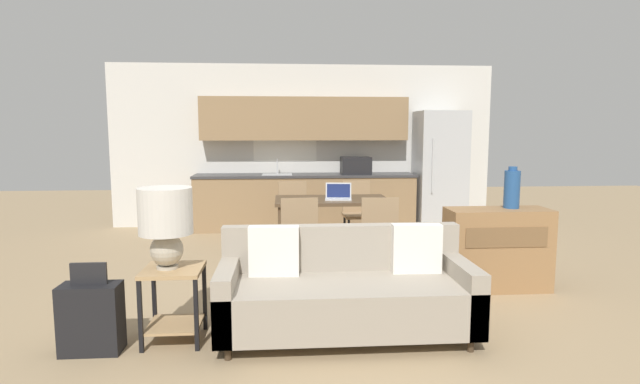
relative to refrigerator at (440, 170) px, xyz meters
The scene contains 16 objects.
ground_plane 4.88m from the refrigerator, 117.76° to the right, with size 20.00×20.00×0.00m, color #9E8460.
wall_back 2.30m from the refrigerator, 169.83° to the left, with size 6.40×0.07×2.70m.
kitchen_counter 2.22m from the refrigerator, behind, with size 3.59×0.65×2.15m.
refrigerator is the anchor object (origin of this frame).
dining_table 2.76m from the refrigerator, 136.05° to the right, with size 1.41×0.81×0.76m.
couch 4.79m from the refrigerator, 116.33° to the right, with size 1.96×0.80×0.85m.
side_table 5.53m from the refrigerator, 128.61° to the right, with size 0.44×0.44×0.57m.
table_lamp 5.52m from the refrigerator, 128.91° to the right, with size 0.40×0.40×0.62m.
credenza 3.32m from the refrigerator, 97.43° to the right, with size 1.03×0.42×0.83m.
vase 3.22m from the refrigerator, 94.92° to the right, with size 0.16×0.16×0.42m.
dining_chair_far_left 2.73m from the refrigerator, 155.37° to the right, with size 0.46×0.46×0.89m.
dining_chair_far_right 1.95m from the refrigerator, 144.02° to the right, with size 0.44×0.44×0.89m.
dining_chair_near_right 3.14m from the refrigerator, 119.67° to the right, with size 0.46×0.46×0.89m.
dining_chair_near_left 3.62m from the refrigerator, 132.45° to the right, with size 0.45×0.45×0.89m.
laptop 2.74m from the refrigerator, 134.15° to the right, with size 0.35×0.29×0.20m.
suitcase 6.03m from the refrigerator, 131.77° to the right, with size 0.42×0.22×0.67m.
Camera 1 is at (-0.36, -3.82, 1.61)m, focal length 28.00 mm.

